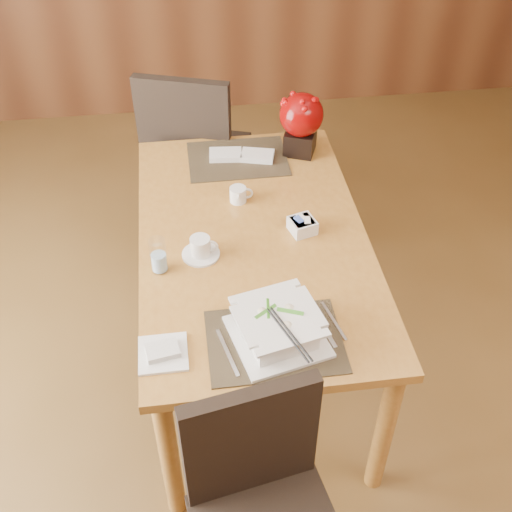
{
  "coord_description": "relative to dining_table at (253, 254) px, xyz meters",
  "views": [
    {
      "loc": [
        -0.25,
        -1.32,
        2.39
      ],
      "look_at": [
        -0.02,
        0.35,
        0.87
      ],
      "focal_mm": 45.0,
      "sensor_mm": 36.0,
      "label": 1
    }
  ],
  "objects": [
    {
      "name": "dining_table",
      "position": [
        0.0,
        0.0,
        0.0
      ],
      "size": [
        0.9,
        1.5,
        0.75
      ],
      "color": "#A9722F",
      "rests_on": "ground"
    },
    {
      "name": "napkins_far",
      "position": [
        0.03,
        0.55,
        0.12
      ],
      "size": [
        0.31,
        0.16,
        0.03
      ],
      "primitive_type": null,
      "rotation": [
        0.0,
        0.0,
        -0.19
      ],
      "color": "silver",
      "rests_on": "dining_table"
    },
    {
      "name": "sugar_caddy",
      "position": [
        0.2,
        0.0,
        0.13
      ],
      "size": [
        0.12,
        0.12,
        0.06
      ],
      "primitive_type": "cube",
      "rotation": [
        0.0,
        0.0,
        0.28
      ],
      "color": "silver",
      "rests_on": "dining_table"
    },
    {
      "name": "far_chair",
      "position": [
        -0.19,
        0.92,
        -0.07
      ],
      "size": [
        0.61,
        0.61,
        1.03
      ],
      "rotation": [
        0.0,
        0.0,
        2.82
      ],
      "color": "black",
      "rests_on": "ground"
    },
    {
      "name": "berry_decor",
      "position": [
        0.29,
        0.57,
        0.26
      ],
      "size": [
        0.2,
        0.2,
        0.29
      ],
      "rotation": [
        0.0,
        0.0,
        -0.39
      ],
      "color": "black",
      "rests_on": "dining_table"
    },
    {
      "name": "bread_plate",
      "position": [
        -0.37,
        -0.55,
        0.1
      ],
      "size": [
        0.16,
        0.16,
        0.01
      ],
      "primitive_type": "cube",
      "rotation": [
        0.0,
        0.0,
        0.0
      ],
      "color": "silver",
      "rests_on": "dining_table"
    },
    {
      "name": "soup_setting",
      "position": [
        0.01,
        -0.54,
        0.16
      ],
      "size": [
        0.35,
        0.35,
        0.12
      ],
      "rotation": [
        0.0,
        0.0,
        0.23
      ],
      "color": "silver",
      "rests_on": "dining_table"
    },
    {
      "name": "water_glass",
      "position": [
        -0.37,
        -0.15,
        0.17
      ],
      "size": [
        0.08,
        0.08,
        0.14
      ],
      "primitive_type": "cylinder",
      "rotation": [
        0.0,
        0.0,
        -0.33
      ],
      "color": "white",
      "rests_on": "dining_table"
    },
    {
      "name": "ground",
      "position": [
        0.0,
        -0.6,
        -0.65
      ],
      "size": [
        6.0,
        6.0,
        0.0
      ],
      "primitive_type": "plane",
      "color": "brown",
      "rests_on": "ground"
    },
    {
      "name": "placemat_near",
      "position": [
        0.0,
        -0.55,
        0.1
      ],
      "size": [
        0.45,
        0.33,
        0.01
      ],
      "primitive_type": "cube",
      "color": "black",
      "rests_on": "dining_table"
    },
    {
      "name": "creamer_jug",
      "position": [
        -0.03,
        0.24,
        0.13
      ],
      "size": [
        0.09,
        0.09,
        0.07
      ],
      "primitive_type": null,
      "rotation": [
        0.0,
        0.0,
        -0.02
      ],
      "color": "silver",
      "rests_on": "dining_table"
    },
    {
      "name": "coffee_cup",
      "position": [
        -0.21,
        -0.09,
        0.13
      ],
      "size": [
        0.15,
        0.15,
        0.08
      ],
      "rotation": [
        0.0,
        0.0,
        -0.2
      ],
      "color": "silver",
      "rests_on": "dining_table"
    },
    {
      "name": "near_chair",
      "position": [
        -0.1,
        -0.99,
        -0.12
      ],
      "size": [
        0.51,
        0.51,
        0.94
      ],
      "rotation": [
        0.0,
        0.0,
        0.18
      ],
      "color": "black",
      "rests_on": "ground"
    },
    {
      "name": "placemat_far",
      "position": [
        0.0,
        0.55,
        0.1
      ],
      "size": [
        0.45,
        0.33,
        0.01
      ],
      "primitive_type": "cube",
      "color": "black",
      "rests_on": "dining_table"
    }
  ]
}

